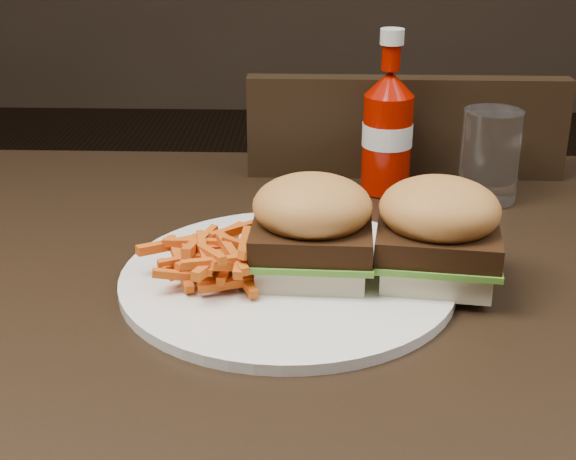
{
  "coord_description": "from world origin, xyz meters",
  "views": [
    {
      "loc": [
        -0.08,
        -0.67,
        1.09
      ],
      "look_at": [
        -0.1,
        0.01,
        0.8
      ],
      "focal_mm": 50.0,
      "sensor_mm": 36.0,
      "label": 1
    }
  ],
  "objects_px": {
    "plate": "(288,278)",
    "tumbler": "(490,156)",
    "ketchup_bottle": "(387,144)",
    "chair_far": "(381,320)",
    "dining_table": "(394,305)"
  },
  "relations": [
    {
      "from": "plate",
      "to": "tumbler",
      "type": "xyz_separation_m",
      "value": [
        0.23,
        0.22,
        0.05
      ]
    },
    {
      "from": "plate",
      "to": "ketchup_bottle",
      "type": "relative_size",
      "value": 2.66
    },
    {
      "from": "chair_far",
      "to": "tumbler",
      "type": "height_order",
      "value": "tumbler"
    },
    {
      "from": "dining_table",
      "to": "plate",
      "type": "height_order",
      "value": "plate"
    },
    {
      "from": "plate",
      "to": "ketchup_bottle",
      "type": "bearing_deg",
      "value": 66.47
    },
    {
      "from": "plate",
      "to": "dining_table",
      "type": "bearing_deg",
      "value": -1.38
    },
    {
      "from": "ketchup_bottle",
      "to": "tumbler",
      "type": "distance_m",
      "value": 0.12
    },
    {
      "from": "chair_far",
      "to": "plate",
      "type": "height_order",
      "value": "plate"
    },
    {
      "from": "ketchup_bottle",
      "to": "tumbler",
      "type": "height_order",
      "value": "ketchup_bottle"
    },
    {
      "from": "tumbler",
      "to": "ketchup_bottle",
      "type": "bearing_deg",
      "value": 167.34
    },
    {
      "from": "ketchup_bottle",
      "to": "tumbler",
      "type": "bearing_deg",
      "value": -12.66
    },
    {
      "from": "plate",
      "to": "tumbler",
      "type": "distance_m",
      "value": 0.32
    },
    {
      "from": "dining_table",
      "to": "chair_far",
      "type": "relative_size",
      "value": 2.88
    },
    {
      "from": "dining_table",
      "to": "tumbler",
      "type": "xyz_separation_m",
      "value": [
        0.13,
        0.23,
        0.08
      ]
    },
    {
      "from": "plate",
      "to": "chair_far",
      "type": "bearing_deg",
      "value": 74.51
    }
  ]
}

